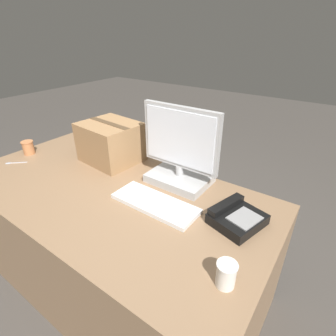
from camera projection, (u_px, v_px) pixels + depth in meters
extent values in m
plane|color=#47423D|center=(119.00, 279.00, 1.78)|extent=(12.00, 12.00, 0.00)
cube|color=#8C6B4C|center=(114.00, 239.00, 1.61)|extent=(1.80, 0.90, 0.72)
cube|color=#B7B7B7|center=(179.00, 178.00, 1.50)|extent=(0.34, 0.24, 0.05)
cylinder|color=#B2B2B2|center=(180.00, 170.00, 1.48)|extent=(0.04, 0.04, 0.06)
cube|color=#B2B2B2|center=(180.00, 138.00, 1.38)|extent=(0.45, 0.03, 0.34)
cube|color=white|center=(179.00, 139.00, 1.37)|extent=(0.41, 0.01, 0.30)
cube|color=silver|center=(155.00, 203.00, 1.30)|extent=(0.45, 0.17, 0.02)
cube|color=silver|center=(155.00, 201.00, 1.30)|extent=(0.41, 0.14, 0.01)
cube|color=black|center=(237.00, 219.00, 1.18)|extent=(0.24, 0.26, 0.05)
cube|color=black|center=(226.00, 205.00, 1.21)|extent=(0.10, 0.21, 0.03)
cube|color=gray|center=(245.00, 218.00, 1.14)|extent=(0.14, 0.15, 0.01)
cylinder|color=#BC7547|center=(28.00, 148.00, 1.83)|extent=(0.07, 0.07, 0.09)
cylinder|color=#BC7547|center=(27.00, 142.00, 1.80)|extent=(0.08, 0.08, 0.01)
cylinder|color=white|center=(226.00, 275.00, 0.88)|extent=(0.07, 0.07, 0.09)
cylinder|color=white|center=(227.00, 265.00, 0.86)|extent=(0.07, 0.07, 0.01)
cube|color=#B2B2B7|center=(19.00, 163.00, 1.72)|extent=(0.08, 0.08, 0.00)
ellipsoid|color=#B2B2B7|center=(8.00, 163.00, 1.71)|extent=(0.05, 0.05, 0.00)
cube|color=#9E754C|center=(111.00, 142.00, 1.70)|extent=(0.38, 0.34, 0.25)
cube|color=brown|center=(109.00, 123.00, 1.64)|extent=(0.35, 0.07, 0.00)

